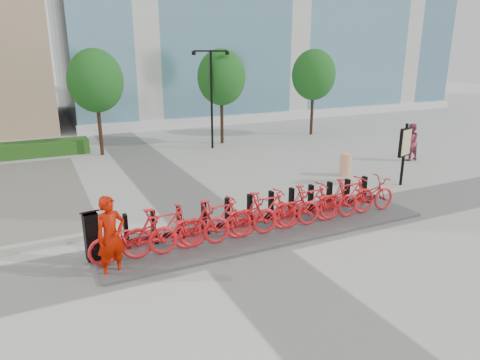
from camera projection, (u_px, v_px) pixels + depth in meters
name	position (u px, v px, depth m)	size (l,w,h in m)	color
ground	(231.00, 241.00, 11.54)	(120.00, 120.00, 0.00)	#A4A39B
hedge_b	(23.00, 150.00, 20.71)	(6.00, 1.20, 0.70)	#1C4D19
tree_1	(96.00, 81.00, 20.21)	(2.60, 2.60, 5.10)	black
tree_2	(221.00, 77.00, 22.94)	(2.60, 2.60, 5.10)	black
tree_3	(314.00, 75.00, 25.45)	(2.60, 2.60, 5.10)	black
streetlamp	(211.00, 88.00, 21.79)	(2.00, 0.20, 5.00)	black
dock_pad	(267.00, 228.00, 12.34)	(9.60, 2.40, 0.08)	#474748
dock_rail_posts	(262.00, 207.00, 12.64)	(8.02, 0.50, 0.85)	black
bike_0	(133.00, 238.00, 10.23)	(0.74, 2.13, 1.12)	red
bike_1	(162.00, 230.00, 10.51)	(0.58, 2.07, 1.24)	red
bike_2	(190.00, 228.00, 10.83)	(0.74, 2.13, 1.12)	red
bike_3	(216.00, 221.00, 11.11)	(0.58, 2.07, 1.24)	red
bike_4	(241.00, 218.00, 11.43)	(0.74, 2.13, 1.12)	red
bike_5	(265.00, 212.00, 11.72)	(0.58, 2.07, 1.24)	red
bike_6	(287.00, 210.00, 12.04)	(0.74, 2.13, 1.12)	red
bike_7	(308.00, 204.00, 12.32)	(0.58, 2.07, 1.24)	red
bike_8	(328.00, 202.00, 12.64)	(0.74, 2.13, 1.12)	red
bike_9	(348.00, 197.00, 12.93)	(0.58, 2.07, 1.24)	red
bike_10	(366.00, 196.00, 13.24)	(0.74, 2.13, 1.12)	red
kiosk	(92.00, 235.00, 10.22)	(0.43, 0.38, 1.30)	black
worker_red	(111.00, 237.00, 9.54)	(0.69, 0.46, 1.91)	#A11000
pedestrian	(410.00, 142.00, 19.95)	(0.85, 0.66, 1.74)	#96394E
construction_barrel	(346.00, 165.00, 17.60)	(0.48, 0.48, 0.92)	#FF6100
map_sign	(405.00, 145.00, 16.00)	(0.77, 0.35, 2.38)	black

